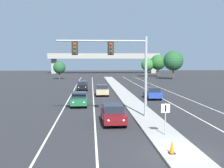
# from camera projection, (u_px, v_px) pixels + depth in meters

# --- Properties ---
(ground_plane) EXTENTS (260.00, 260.00, 0.00)m
(ground_plane) POSITION_uv_depth(u_px,v_px,m) (180.00, 154.00, 16.75)
(ground_plane) COLOR #28282B
(median_island) EXTENTS (2.40, 110.00, 0.15)m
(median_island) POSITION_uv_depth(u_px,v_px,m) (134.00, 105.00, 34.64)
(median_island) COLOR #9E9B93
(median_island) RESTS_ON ground
(lane_stripe_oncoming_center) EXTENTS (0.14, 100.00, 0.01)m
(lane_stripe_oncoming_center) POSITION_uv_depth(u_px,v_px,m) (93.00, 98.00, 41.28)
(lane_stripe_oncoming_center) COLOR silver
(lane_stripe_oncoming_center) RESTS_ON ground
(lane_stripe_receding_center) EXTENTS (0.14, 100.00, 0.01)m
(lane_stripe_receding_center) POSITION_uv_depth(u_px,v_px,m) (160.00, 97.00, 41.93)
(lane_stripe_receding_center) COLOR silver
(lane_stripe_receding_center) RESTS_ON ground
(edge_stripe_left) EXTENTS (0.14, 100.00, 0.01)m
(edge_stripe_left) POSITION_uv_depth(u_px,v_px,m) (69.00, 98.00, 41.05)
(edge_stripe_left) COLOR silver
(edge_stripe_left) RESTS_ON ground
(edge_stripe_right) EXTENTS (0.14, 100.00, 0.01)m
(edge_stripe_right) POSITION_uv_depth(u_px,v_px,m) (183.00, 97.00, 42.16)
(edge_stripe_right) COLOR silver
(edge_stripe_right) RESTS_ON ground
(overhead_signal_mast) EXTENTS (8.06, 0.44, 7.20)m
(overhead_signal_mast) POSITION_uv_depth(u_px,v_px,m) (118.00, 59.00, 26.53)
(overhead_signal_mast) COLOR gray
(overhead_signal_mast) RESTS_ON median_island
(median_sign_post) EXTENTS (0.60, 0.10, 2.20)m
(median_sign_post) POSITION_uv_depth(u_px,v_px,m) (165.00, 114.00, 20.27)
(median_sign_post) COLOR gray
(median_sign_post) RESTS_ON median_island
(car_oncoming_darkred) EXTENTS (1.93, 4.51, 1.58)m
(car_oncoming_darkred) POSITION_uv_depth(u_px,v_px,m) (113.00, 114.00, 24.65)
(car_oncoming_darkred) COLOR #5B0F14
(car_oncoming_darkred) RESTS_ON ground
(car_oncoming_green) EXTENTS (1.87, 4.49, 1.58)m
(car_oncoming_green) POSITION_uv_depth(u_px,v_px,m) (79.00, 99.00, 34.01)
(car_oncoming_green) COLOR #195633
(car_oncoming_green) RESTS_ON ground
(car_oncoming_tan) EXTENTS (1.84, 4.48, 1.58)m
(car_oncoming_tan) POSITION_uv_depth(u_px,v_px,m) (102.00, 90.00, 44.09)
(car_oncoming_tan) COLOR tan
(car_oncoming_tan) RESTS_ON ground
(car_oncoming_black) EXTENTS (1.86, 4.48, 1.58)m
(car_oncoming_black) POSITION_uv_depth(u_px,v_px,m) (82.00, 86.00, 51.56)
(car_oncoming_black) COLOR black
(car_oncoming_black) RESTS_ON ground
(car_receding_blue) EXTENTS (1.88, 4.49, 1.58)m
(car_receding_blue) POSITION_uv_depth(u_px,v_px,m) (153.00, 93.00, 40.19)
(car_receding_blue) COLOR navy
(car_receding_blue) RESTS_ON ground
(traffic_cone_median_nose) EXTENTS (0.36, 0.36, 0.74)m
(traffic_cone_median_nose) POSITION_uv_depth(u_px,v_px,m) (172.00, 147.00, 16.33)
(traffic_cone_median_nose) COLOR black
(traffic_cone_median_nose) RESTS_ON median_island
(overpass_bridge) EXTENTS (42.40, 6.40, 7.65)m
(overpass_bridge) POSITION_uv_depth(u_px,v_px,m) (104.00, 58.00, 115.08)
(overpass_bridge) COLOR gray
(overpass_bridge) RESTS_ON ground
(tree_far_right_c) EXTENTS (5.28, 5.28, 7.64)m
(tree_far_right_c) POSITION_uv_depth(u_px,v_px,m) (173.00, 61.00, 79.35)
(tree_far_right_c) COLOR #4C3823
(tree_far_right_c) RESTS_ON ground
(tree_far_right_a) EXTENTS (4.71, 4.71, 6.81)m
(tree_far_right_a) POSITION_uv_depth(u_px,v_px,m) (158.00, 62.00, 92.24)
(tree_far_right_a) COLOR #4C3823
(tree_far_right_a) RESTS_ON ground
(tree_far_right_b) EXTENTS (3.94, 3.94, 5.71)m
(tree_far_right_b) POSITION_uv_depth(u_px,v_px,m) (148.00, 65.00, 92.17)
(tree_far_right_b) COLOR #4C3823
(tree_far_right_b) RESTS_ON ground
(tree_far_left_c) EXTENTS (3.35, 3.35, 4.85)m
(tree_far_left_c) POSITION_uv_depth(u_px,v_px,m) (59.00, 67.00, 80.73)
(tree_far_left_c) COLOR #4C3823
(tree_far_left_c) RESTS_ON ground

